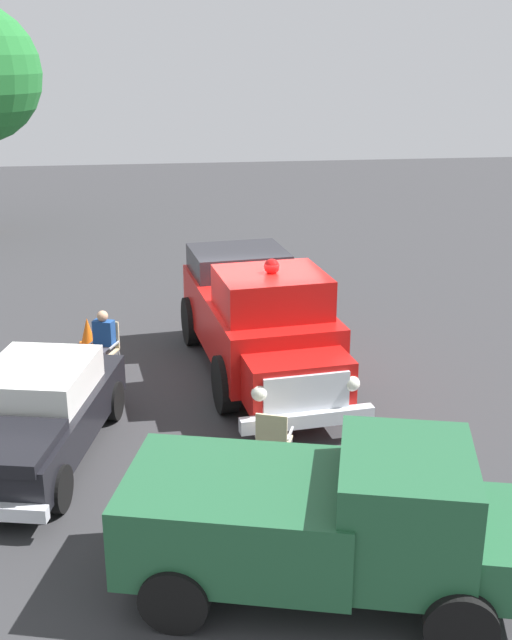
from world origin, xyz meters
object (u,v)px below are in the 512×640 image
at_px(classic_hot_rod, 34,415).
at_px(lawn_chair_spare, 273,437).
at_px(traffic_cone, 88,332).
at_px(parked_pickup, 327,519).
at_px(lawn_chair_near_truck, 106,343).
at_px(vintage_fire_truck, 259,316).
at_px(spectator_seated, 102,341).

xyz_separation_m(classic_hot_rod, lawn_chair_spare, (-3.63, 0.92, -0.16)).
bearing_deg(lawn_chair_spare, traffic_cone, -61.77).
bearing_deg(parked_pickup, lawn_chair_spare, -86.29).
distance_m(lawn_chair_near_truck, lawn_chair_spare, 5.14).
bearing_deg(vintage_fire_truck, traffic_cone, -30.17).
xyz_separation_m(lawn_chair_spare, spectator_seated, (2.74, -4.26, 0.11)).
bearing_deg(lawn_chair_spare, vintage_fire_truck, -94.75).
distance_m(vintage_fire_truck, lawn_chair_near_truck, 3.11).
bearing_deg(spectator_seated, traffic_cone, -75.67).
bearing_deg(vintage_fire_truck, parked_pickup, 88.84).
relative_size(vintage_fire_truck, spectator_seated, 4.77).
bearing_deg(lawn_chair_near_truck, parked_pickup, 111.67).
bearing_deg(lawn_chair_near_truck, vintage_fire_truck, 170.07).
bearing_deg(lawn_chair_spare, parked_pickup, 93.71).
xyz_separation_m(vintage_fire_truck, classic_hot_rod, (3.95, 2.93, -0.45)).
xyz_separation_m(spectator_seated, traffic_cone, (0.41, -1.61, -0.39)).
relative_size(vintage_fire_truck, parked_pickup, 1.21).
bearing_deg(parked_pickup, traffic_cone, -69.05).
xyz_separation_m(classic_hot_rod, spectator_seated, (-0.89, -3.33, -0.05)).
height_order(classic_hot_rod, lawn_chair_spare, classic_hot_rod).
distance_m(lawn_chair_spare, traffic_cone, 6.67).
xyz_separation_m(lawn_chair_near_truck, spectator_seated, (0.05, 0.12, 0.11)).
bearing_deg(vintage_fire_truck, spectator_seated, -7.54).
distance_m(vintage_fire_truck, traffic_cone, 4.11).
bearing_deg(vintage_fire_truck, lawn_chair_near_truck, -9.93).
height_order(classic_hot_rod, spectator_seated, classic_hot_rod).
distance_m(vintage_fire_truck, parked_pickup, 6.70).
height_order(lawn_chair_near_truck, traffic_cone, lawn_chair_near_truck).
distance_m(parked_pickup, lawn_chair_spare, 2.88).
bearing_deg(classic_hot_rod, spectator_seated, -105.01).
relative_size(parked_pickup, spectator_seated, 3.96).
bearing_deg(vintage_fire_truck, classic_hot_rod, 36.53).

